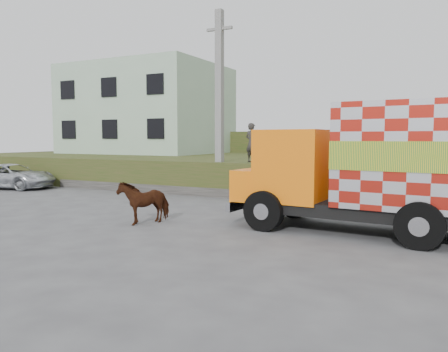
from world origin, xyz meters
The scene contains 10 objects.
ground centered at (0.00, 0.00, 0.00)m, with size 120.00×120.00×0.00m, color #474749.
embankment centered at (0.00, 10.00, 0.75)m, with size 40.00×12.00×1.50m, color #2C4517.
embankment_far centered at (0.00, 22.00, 1.50)m, with size 40.00×12.00×3.00m, color #2C4517.
retaining_strip centered at (-2.00, 4.20, 0.20)m, with size 16.00×0.50×0.40m, color #595651.
building centered at (-11.00, 13.00, 4.50)m, with size 10.00×8.00×6.00m, color #ABC7AA.
utility_pole centered at (-1.00, 4.60, 4.08)m, with size 1.20×0.30×8.00m.
cargo_truck centered at (6.60, -0.38, 1.77)m, with size 7.86×3.16×3.43m.
cow centered at (-0.24, -1.84, 0.64)m, with size 0.69×1.52×1.28m, color black.
suv centered at (-11.72, 2.41, 0.62)m, with size 2.06×4.46×1.24m, color silver.
pedestrian centered at (0.37, 4.96, 2.35)m, with size 0.62×0.41×1.69m, color #292624.
Camera 1 is at (7.74, -12.39, 2.55)m, focal length 35.00 mm.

